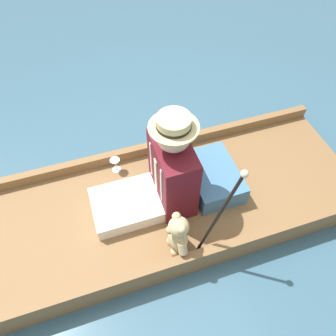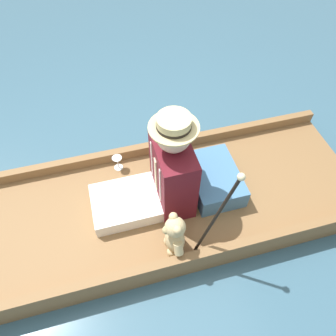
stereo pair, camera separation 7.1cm
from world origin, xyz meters
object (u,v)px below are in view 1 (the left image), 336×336
walking_cane (223,208)px  seated_person (162,176)px  wine_glass (115,163)px  teddy_bear (178,235)px

walking_cane → seated_person: bearing=26.9°
wine_glass → walking_cane: walking_cane is taller
teddy_bear → wine_glass: size_ratio=2.93×
seated_person → wine_glass: size_ratio=6.53×
teddy_bear → walking_cane: walking_cane is taller
teddy_bear → seated_person: bearing=-2.9°
seated_person → teddy_bear: size_ratio=2.22×
seated_person → teddy_bear: 0.41m
teddy_bear → wine_glass: teddy_bear is taller
teddy_bear → wine_glass: 0.81m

